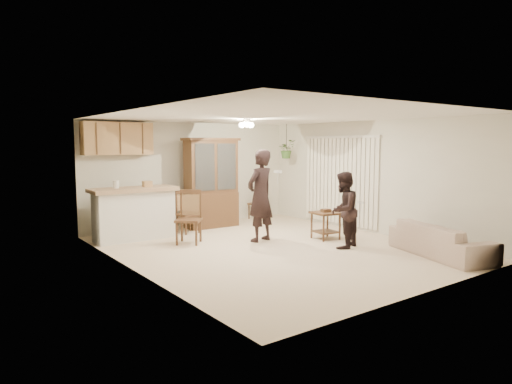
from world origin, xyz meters
TOP-DOWN VIEW (x-y plane):
  - floor at (0.00, 0.00)m, footprint 6.50×6.50m
  - ceiling at (0.00, 0.00)m, footprint 5.50×6.50m
  - wall_back at (0.00, 3.25)m, footprint 5.50×0.02m
  - wall_front at (0.00, -3.25)m, footprint 5.50×0.02m
  - wall_left at (-2.75, 0.00)m, footprint 0.02×6.50m
  - wall_right at (2.75, 0.00)m, footprint 0.02×6.50m
  - breakfast_bar at (-1.85, 2.35)m, footprint 1.60×0.55m
  - bar_top at (-1.85, 2.35)m, footprint 1.75×0.70m
  - upper_cabinets at (-1.90, 3.07)m, footprint 1.50×0.34m
  - vertical_blinds at (2.71, 0.90)m, footprint 0.06×2.30m
  - ceiling_fixture at (0.20, 1.20)m, footprint 0.36×0.36m
  - hanging_plant at (2.30, 2.40)m, footprint 0.43×0.37m
  - plant_cord at (2.30, 2.40)m, footprint 0.01×0.01m
  - sofa at (2.00, -2.22)m, footprint 1.26×2.01m
  - adult at (0.17, 0.68)m, footprint 0.74×0.58m
  - child at (1.08, -0.75)m, footprint 0.79×0.71m
  - china_hutch at (0.20, 2.67)m, footprint 1.36×0.55m
  - side_table at (1.39, 0.03)m, footprint 0.59×0.59m
  - chair_bar at (-0.62, 2.33)m, footprint 0.46×0.46m
  - chair_hutch_left at (-1.12, 1.34)m, footprint 0.67×0.67m
  - chair_hutch_right at (1.80, 2.97)m, footprint 0.47×0.47m
  - controller_adult at (0.28, 0.25)m, footprint 0.09×0.17m
  - controller_child at (1.20, -1.07)m, footprint 0.08×0.13m

SIDE VIEW (x-z plane):
  - floor at x=0.00m, z-range 0.00..0.00m
  - chair_hutch_right at x=1.80m, z-range -0.20..0.71m
  - chair_bar at x=-0.62m, z-range -0.21..0.74m
  - side_table at x=1.39m, z-range -0.02..0.62m
  - chair_hutch_left at x=-1.12m, z-range -0.23..0.83m
  - sofa at x=2.00m, z-range 0.00..0.73m
  - breakfast_bar at x=-1.85m, z-range 0.00..1.00m
  - child at x=1.08m, z-range 0.00..1.35m
  - controller_child at x=1.20m, z-range 0.88..0.92m
  - adult at x=0.17m, z-range 0.00..1.80m
  - china_hutch at x=0.20m, z-range -0.01..2.11m
  - bar_top at x=-1.85m, z-range 1.01..1.09m
  - vertical_blinds at x=2.71m, z-range 0.05..2.15m
  - wall_back at x=0.00m, z-range 0.00..2.50m
  - wall_front at x=0.00m, z-range 0.00..2.50m
  - wall_left at x=-2.75m, z-range 0.00..2.50m
  - wall_right at x=2.75m, z-range 0.00..2.50m
  - controller_adult at x=0.28m, z-range 1.42..1.47m
  - hanging_plant at x=2.30m, z-range 1.61..2.09m
  - upper_cabinets at x=-1.90m, z-range 1.75..2.45m
  - plant_cord at x=2.30m, z-range 1.85..2.50m
  - ceiling_fixture at x=0.20m, z-range 2.30..2.50m
  - ceiling at x=0.00m, z-range 2.49..2.51m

